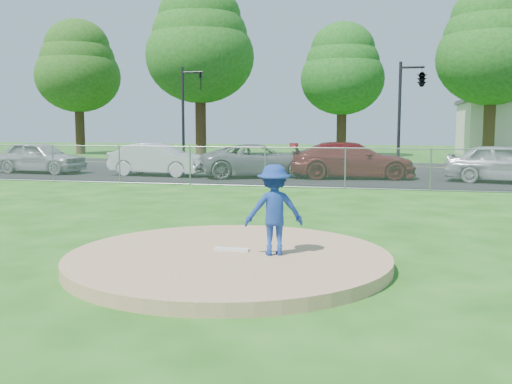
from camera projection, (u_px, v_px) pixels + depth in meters
The scene contains 19 objects.
ground at pixel (310, 195), 19.23m from camera, with size 120.00×120.00×0.00m, color #195312.
pitchers_mound at pixel (229, 259), 9.55m from camera, with size 5.40×5.40×0.20m, color tan.
pitching_rubber at pixel (232, 249), 9.73m from camera, with size 0.60×0.15×0.04m, color white.
chain_link_fence at pixel (318, 168), 21.07m from camera, with size 40.00×0.06×1.50m, color gray.
parking_lot at pixel (330, 177), 25.51m from camera, with size 50.00×8.00×0.01m, color black.
street at pixel (344, 166), 32.76m from camera, with size 60.00×7.00×0.01m, color black.
tree_far_left at pixel (78, 66), 45.65m from camera, with size 6.72×6.72×10.74m.
tree_left at pixel (200, 43), 41.07m from camera, with size 7.84×7.84×12.53m.
tree_center at pixel (342, 69), 41.90m from camera, with size 6.16×6.16×9.84m.
tree_right at pixel (493, 44), 37.55m from camera, with size 7.28×7.28×11.63m.
traffic_signal_left at pixel (187, 107), 32.43m from camera, with size 1.28×0.20×5.60m.
traffic_signal_center at pixel (420, 81), 29.38m from camera, with size 1.42×2.48×5.60m.
pitcher at pixel (274, 210), 9.35m from camera, with size 0.96×0.55×1.49m, color navy.
traffic_cone at pixel (217, 171), 25.03m from camera, with size 0.35×0.35×0.67m, color #FF560D.
parked_car_silver at pixel (40, 157), 27.76m from camera, with size 1.82×4.54×1.55m, color #ADACB1.
parked_car_white at pixel (158, 159), 26.28m from camera, with size 1.58×4.54×1.49m, color silver.
parked_car_gray at pixel (259, 161), 25.63m from camera, with size 2.44×5.30×1.47m, color gray.
parked_car_darkred at pixel (352, 160), 24.96m from camera, with size 2.22×5.47×1.59m, color maroon.
parked_car_pearl at pixel (506, 163), 22.98m from camera, with size 1.87×4.66×1.59m, color #B3B5B8.
Camera 1 is at (2.59, -9.00, 2.33)m, focal length 40.00 mm.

